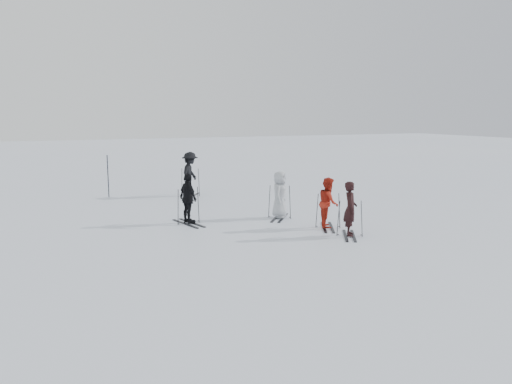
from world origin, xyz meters
The scene contains 12 objects.
ground centered at (0.00, 0.00, 0.00)m, with size 120.00×120.00×0.00m, color silver.
skier_near_dark centered at (1.68, -2.36, 0.84)m, with size 0.61×0.40×1.67m, color black.
skier_red centered at (1.67, -1.11, 0.82)m, with size 0.80×0.62×1.65m, color #AA2113.
skier_grey centered at (0.89, 0.92, 0.84)m, with size 0.82×0.53×1.67m, color #AAAFB4.
skier_uphill_left centered at (-2.38, 1.34, 0.85)m, with size 1.00×0.42×1.71m, color black.
skier_uphill_far centered at (-0.67, 6.94, 1.00)m, with size 1.29×0.74×1.99m, color black.
skis_near_dark centered at (1.68, -2.36, 0.58)m, with size 0.84×1.58×1.15m, color black, non-canonical shape.
skis_red centered at (1.67, -1.11, 0.60)m, with size 0.87×1.64×1.19m, color black, non-canonical shape.
skis_grey centered at (0.89, 0.92, 0.62)m, with size 0.90×1.69×1.23m, color black, non-canonical shape.
skis_uphill_left centered at (-2.38, 1.34, 0.64)m, with size 0.93×1.76×1.28m, color black, non-canonical shape.
skis_uphill_far centered at (-0.67, 6.94, 0.66)m, with size 0.96×1.81×1.32m, color black, non-canonical shape.
piste_marker centered at (-4.14, 8.13, 0.95)m, with size 0.04×0.04×1.90m, color black.
Camera 1 is at (-7.00, -14.92, 3.75)m, focal length 35.00 mm.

